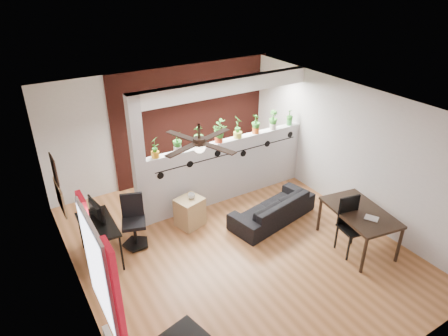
{
  "coord_description": "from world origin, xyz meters",
  "views": [
    {
      "loc": [
        -3.14,
        -4.8,
        4.56
      ],
      "look_at": [
        0.15,
        0.6,
        1.28
      ],
      "focal_mm": 32.0,
      "sensor_mm": 36.0,
      "label": 1
    }
  ],
  "objects_px": {
    "ceiling_fan": "(199,144)",
    "potted_plant_6": "(273,119)",
    "cube_shelf": "(190,212)",
    "potted_plant_4": "(238,126)",
    "potted_plant_0": "(155,146)",
    "sofa": "(273,208)",
    "potted_plant_5": "(256,123)",
    "computer_desk": "(98,227)",
    "potted_plant_1": "(177,141)",
    "folding_chair": "(350,220)",
    "potted_plant_2": "(198,136)",
    "potted_plant_3": "(219,131)",
    "potted_plant_7": "(290,117)",
    "cup": "(191,196)",
    "office_chair": "(134,224)",
    "dining_table": "(360,215)"
  },
  "relations": [
    {
      "from": "computer_desk",
      "to": "potted_plant_3",
      "type": "bearing_deg",
      "value": 12.63
    },
    {
      "from": "potted_plant_6",
      "to": "cup",
      "type": "relative_size",
      "value": 3.08
    },
    {
      "from": "potted_plant_2",
      "to": "potted_plant_4",
      "type": "distance_m",
      "value": 0.9
    },
    {
      "from": "potted_plant_0",
      "to": "cup",
      "type": "xyz_separation_m",
      "value": [
        0.45,
        -0.5,
        -0.94
      ]
    },
    {
      "from": "ceiling_fan",
      "to": "potted_plant_3",
      "type": "height_order",
      "value": "ceiling_fan"
    },
    {
      "from": "potted_plant_4",
      "to": "cup",
      "type": "bearing_deg",
      "value": -159.69
    },
    {
      "from": "potted_plant_0",
      "to": "dining_table",
      "type": "xyz_separation_m",
      "value": [
        2.66,
        -2.6,
        -0.92
      ]
    },
    {
      "from": "potted_plant_1",
      "to": "dining_table",
      "type": "xyz_separation_m",
      "value": [
        2.21,
        -2.6,
        -0.92
      ]
    },
    {
      "from": "potted_plant_3",
      "to": "potted_plant_7",
      "type": "relative_size",
      "value": 1.26
    },
    {
      "from": "ceiling_fan",
      "to": "cube_shelf",
      "type": "height_order",
      "value": "ceiling_fan"
    },
    {
      "from": "potted_plant_3",
      "to": "folding_chair",
      "type": "xyz_separation_m",
      "value": [
        1.09,
        -2.59,
        -0.98
      ]
    },
    {
      "from": "potted_plant_6",
      "to": "cube_shelf",
      "type": "bearing_deg",
      "value": -167.76
    },
    {
      "from": "potted_plant_2",
      "to": "cube_shelf",
      "type": "bearing_deg",
      "value": -134.9
    },
    {
      "from": "potted_plant_2",
      "to": "potted_plant_7",
      "type": "bearing_deg",
      "value": -0.0
    },
    {
      "from": "dining_table",
      "to": "folding_chair",
      "type": "distance_m",
      "value": 0.22
    },
    {
      "from": "potted_plant_0",
      "to": "sofa",
      "type": "distance_m",
      "value": 2.58
    },
    {
      "from": "ceiling_fan",
      "to": "potted_plant_5",
      "type": "xyz_separation_m",
      "value": [
        2.28,
        1.8,
        -0.74
      ]
    },
    {
      "from": "potted_plant_7",
      "to": "folding_chair",
      "type": "height_order",
      "value": "potted_plant_7"
    },
    {
      "from": "potted_plant_6",
      "to": "potted_plant_5",
      "type": "bearing_deg",
      "value": -180.0
    },
    {
      "from": "potted_plant_5",
      "to": "potted_plant_6",
      "type": "distance_m",
      "value": 0.45
    },
    {
      "from": "cube_shelf",
      "to": "cup",
      "type": "xyz_separation_m",
      "value": [
        0.05,
        0.0,
        0.34
      ]
    },
    {
      "from": "ceiling_fan",
      "to": "potted_plant_5",
      "type": "height_order",
      "value": "ceiling_fan"
    },
    {
      "from": "potted_plant_1",
      "to": "potted_plant_4",
      "type": "relative_size",
      "value": 0.88
    },
    {
      "from": "potted_plant_2",
      "to": "cube_shelf",
      "type": "relative_size",
      "value": 0.75
    },
    {
      "from": "potted_plant_4",
      "to": "potted_plant_6",
      "type": "relative_size",
      "value": 1.14
    },
    {
      "from": "ceiling_fan",
      "to": "potted_plant_6",
      "type": "relative_size",
      "value": 2.89
    },
    {
      "from": "ceiling_fan",
      "to": "potted_plant_4",
      "type": "relative_size",
      "value": 2.53
    },
    {
      "from": "sofa",
      "to": "computer_desk",
      "type": "xyz_separation_m",
      "value": [
        -3.21,
        0.58,
        0.41
      ]
    },
    {
      "from": "folding_chair",
      "to": "potted_plant_5",
      "type": "bearing_deg",
      "value": 94.13
    },
    {
      "from": "computer_desk",
      "to": "cube_shelf",
      "type": "bearing_deg",
      "value": 3.38
    },
    {
      "from": "office_chair",
      "to": "folding_chair",
      "type": "xyz_separation_m",
      "value": [
        3.14,
        -2.08,
        0.18
      ]
    },
    {
      "from": "potted_plant_1",
      "to": "folding_chair",
      "type": "height_order",
      "value": "potted_plant_1"
    },
    {
      "from": "potted_plant_1",
      "to": "potted_plant_2",
      "type": "xyz_separation_m",
      "value": [
        0.45,
        0.0,
        0.01
      ]
    },
    {
      "from": "potted_plant_0",
      "to": "sofa",
      "type": "bearing_deg",
      "value": -32.3
    },
    {
      "from": "ceiling_fan",
      "to": "potted_plant_6",
      "type": "distance_m",
      "value": 3.35
    },
    {
      "from": "computer_desk",
      "to": "office_chair",
      "type": "relative_size",
      "value": 1.06
    },
    {
      "from": "cube_shelf",
      "to": "potted_plant_5",
      "type": "bearing_deg",
      "value": -0.86
    },
    {
      "from": "cube_shelf",
      "to": "potted_plant_4",
      "type": "bearing_deg",
      "value": 3.67
    },
    {
      "from": "potted_plant_1",
      "to": "folding_chair",
      "type": "relative_size",
      "value": 0.4
    },
    {
      "from": "cup",
      "to": "dining_table",
      "type": "relative_size",
      "value": 0.09
    },
    {
      "from": "computer_desk",
      "to": "dining_table",
      "type": "height_order",
      "value": "same"
    },
    {
      "from": "sofa",
      "to": "folding_chair",
      "type": "relative_size",
      "value": 1.68
    },
    {
      "from": "computer_desk",
      "to": "folding_chair",
      "type": "xyz_separation_m",
      "value": [
        3.78,
        -1.99,
        -0.05
      ]
    },
    {
      "from": "potted_plant_0",
      "to": "office_chair",
      "type": "height_order",
      "value": "potted_plant_0"
    },
    {
      "from": "potted_plant_3",
      "to": "computer_desk",
      "type": "bearing_deg",
      "value": -167.37
    },
    {
      "from": "potted_plant_2",
      "to": "potted_plant_7",
      "type": "distance_m",
      "value": 2.26
    },
    {
      "from": "ceiling_fan",
      "to": "potted_plant_6",
      "type": "xyz_separation_m",
      "value": [
        2.73,
        1.8,
        -0.75
      ]
    },
    {
      "from": "ceiling_fan",
      "to": "cube_shelf",
      "type": "distance_m",
      "value": 2.44
    },
    {
      "from": "dining_table",
      "to": "folding_chair",
      "type": "xyz_separation_m",
      "value": [
        -0.21,
        0.01,
        -0.04
      ]
    },
    {
      "from": "potted_plant_3",
      "to": "potted_plant_4",
      "type": "distance_m",
      "value": 0.45
    }
  ]
}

